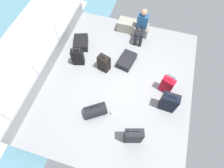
{
  "coord_description": "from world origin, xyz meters",
  "views": [
    {
      "loc": [
        0.59,
        -2.64,
        4.76
      ],
      "look_at": [
        -0.12,
        -0.27,
        0.25
      ],
      "focal_mm": 28.71,
      "sensor_mm": 36.0,
      "label": 1
    }
  ],
  "objects_px": {
    "cargo_crate_1": "(141,30)",
    "cargo_crate_0": "(127,25)",
    "suitcase_1": "(81,43)",
    "passenger_seated": "(142,25)",
    "suitcase_6": "(127,60)",
    "duffel_bag": "(95,111)",
    "suitcase_4": "(78,57)",
    "suitcase_2": "(167,85)",
    "suitcase_3": "(104,63)",
    "suitcase_5": "(133,136)",
    "paper_cup": "(112,113)",
    "suitcase_0": "(169,102)"
  },
  "relations": [
    {
      "from": "suitcase_4",
      "to": "paper_cup",
      "type": "relative_size",
      "value": 7.1
    },
    {
      "from": "cargo_crate_1",
      "to": "cargo_crate_0",
      "type": "bearing_deg",
      "value": 173.99
    },
    {
      "from": "cargo_crate_1",
      "to": "suitcase_1",
      "type": "bearing_deg",
      "value": -148.9
    },
    {
      "from": "cargo_crate_0",
      "to": "suitcase_6",
      "type": "height_order",
      "value": "cargo_crate_0"
    },
    {
      "from": "suitcase_5",
      "to": "suitcase_6",
      "type": "height_order",
      "value": "suitcase_5"
    },
    {
      "from": "suitcase_2",
      "to": "duffel_bag",
      "type": "bearing_deg",
      "value": -143.46
    },
    {
      "from": "passenger_seated",
      "to": "suitcase_5",
      "type": "xyz_separation_m",
      "value": [
        0.57,
        -3.5,
        -0.19
      ]
    },
    {
      "from": "duffel_bag",
      "to": "suitcase_0",
      "type": "bearing_deg",
      "value": 21.49
    },
    {
      "from": "suitcase_3",
      "to": "paper_cup",
      "type": "bearing_deg",
      "value": -63.87
    },
    {
      "from": "suitcase_4",
      "to": "duffel_bag",
      "type": "height_order",
      "value": "suitcase_4"
    },
    {
      "from": "passenger_seated",
      "to": "duffel_bag",
      "type": "relative_size",
      "value": 1.56
    },
    {
      "from": "suitcase_4",
      "to": "suitcase_5",
      "type": "height_order",
      "value": "suitcase_5"
    },
    {
      "from": "suitcase_3",
      "to": "duffel_bag",
      "type": "relative_size",
      "value": 0.98
    },
    {
      "from": "cargo_crate_1",
      "to": "paper_cup",
      "type": "height_order",
      "value": "cargo_crate_1"
    },
    {
      "from": "passenger_seated",
      "to": "suitcase_5",
      "type": "relative_size",
      "value": 1.16
    },
    {
      "from": "cargo_crate_0",
      "to": "cargo_crate_1",
      "type": "relative_size",
      "value": 1.22
    },
    {
      "from": "cargo_crate_0",
      "to": "suitcase_6",
      "type": "bearing_deg",
      "value": -75.65
    },
    {
      "from": "duffel_bag",
      "to": "paper_cup",
      "type": "xyz_separation_m",
      "value": [
        0.44,
        0.11,
        -0.12
      ]
    },
    {
      "from": "suitcase_6",
      "to": "duffel_bag",
      "type": "relative_size",
      "value": 1.09
    },
    {
      "from": "suitcase_2",
      "to": "suitcase_5",
      "type": "height_order",
      "value": "suitcase_5"
    },
    {
      "from": "cargo_crate_0",
      "to": "suitcase_2",
      "type": "relative_size",
      "value": 0.85
    },
    {
      "from": "suitcase_4",
      "to": "suitcase_2",
      "type": "bearing_deg",
      "value": -3.61
    },
    {
      "from": "duffel_bag",
      "to": "suitcase_2",
      "type": "bearing_deg",
      "value": 36.54
    },
    {
      "from": "passenger_seated",
      "to": "paper_cup",
      "type": "height_order",
      "value": "passenger_seated"
    },
    {
      "from": "suitcase_3",
      "to": "cargo_crate_0",
      "type": "bearing_deg",
      "value": 82.11
    },
    {
      "from": "suitcase_1",
      "to": "duffel_bag",
      "type": "height_order",
      "value": "duffel_bag"
    },
    {
      "from": "suitcase_2",
      "to": "suitcase_3",
      "type": "distance_m",
      "value": 1.96
    },
    {
      "from": "suitcase_1",
      "to": "suitcase_2",
      "type": "relative_size",
      "value": 0.99
    },
    {
      "from": "suitcase_4",
      "to": "suitcase_6",
      "type": "height_order",
      "value": "suitcase_4"
    },
    {
      "from": "suitcase_0",
      "to": "suitcase_5",
      "type": "xyz_separation_m",
      "value": [
        -0.7,
        -1.14,
        0.02
      ]
    },
    {
      "from": "passenger_seated",
      "to": "suitcase_3",
      "type": "xyz_separation_m",
      "value": [
        -0.79,
        -1.61,
        -0.27
      ]
    },
    {
      "from": "cargo_crate_1",
      "to": "suitcase_1",
      "type": "relative_size",
      "value": 0.7
    },
    {
      "from": "suitcase_2",
      "to": "suitcase_3",
      "type": "height_order",
      "value": "suitcase_2"
    },
    {
      "from": "passenger_seated",
      "to": "suitcase_0",
      "type": "xyz_separation_m",
      "value": [
        1.28,
        -2.36,
        -0.22
      ]
    },
    {
      "from": "cargo_crate_0",
      "to": "passenger_seated",
      "type": "bearing_deg",
      "value": -23.88
    },
    {
      "from": "suitcase_6",
      "to": "duffel_bag",
      "type": "bearing_deg",
      "value": -101.62
    },
    {
      "from": "suitcase_3",
      "to": "passenger_seated",
      "type": "bearing_deg",
      "value": 63.92
    },
    {
      "from": "passenger_seated",
      "to": "suitcase_1",
      "type": "relative_size",
      "value": 1.45
    },
    {
      "from": "cargo_crate_1",
      "to": "passenger_seated",
      "type": "bearing_deg",
      "value": -90.0
    },
    {
      "from": "cargo_crate_1",
      "to": "suitcase_2",
      "type": "xyz_separation_m",
      "value": [
        1.17,
        -1.99,
        0.09
      ]
    },
    {
      "from": "suitcase_1",
      "to": "suitcase_5",
      "type": "distance_m",
      "value": 3.53
    },
    {
      "from": "suitcase_2",
      "to": "suitcase_5",
      "type": "bearing_deg",
      "value": -109.25
    },
    {
      "from": "cargo_crate_0",
      "to": "suitcase_4",
      "type": "relative_size",
      "value": 0.89
    },
    {
      "from": "cargo_crate_0",
      "to": "suitcase_3",
      "type": "relative_size",
      "value": 0.94
    },
    {
      "from": "suitcase_2",
      "to": "paper_cup",
      "type": "xyz_separation_m",
      "value": [
        -1.28,
        -1.16,
        -0.23
      ]
    },
    {
      "from": "suitcase_4",
      "to": "suitcase_5",
      "type": "bearing_deg",
      "value": -40.36
    },
    {
      "from": "suitcase_4",
      "to": "duffel_bag",
      "type": "xyz_separation_m",
      "value": [
        1.07,
        -1.45,
        -0.13
      ]
    },
    {
      "from": "suitcase_4",
      "to": "suitcase_3",
      "type": "bearing_deg",
      "value": 1.8
    },
    {
      "from": "suitcase_5",
      "to": "suitcase_6",
      "type": "bearing_deg",
      "value": 107.73
    },
    {
      "from": "suitcase_1",
      "to": "suitcase_6",
      "type": "xyz_separation_m",
      "value": [
        1.66,
        -0.26,
        -0.02
      ]
    }
  ]
}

